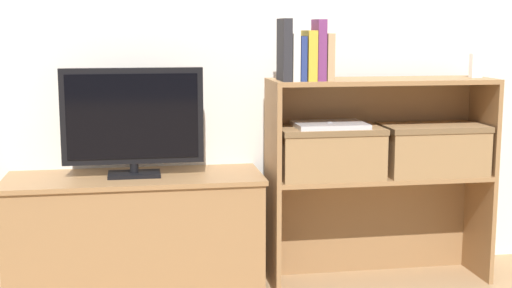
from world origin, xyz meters
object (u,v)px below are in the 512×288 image
tv_stand (136,234)px  book_tan (327,57)px  book_mustard (309,56)px  storage_basket_left (329,150)px  book_plum (319,50)px  tv (133,119)px  book_charcoal (284,50)px  book_ivory (293,57)px  storage_basket_right (432,147)px  laptop (330,125)px  book_navy (301,58)px  baby_monitor (476,65)px

tv_stand → book_tan: 1.12m
book_mustard → storage_basket_left: (0.10, 0.03, -0.41)m
book_mustard → book_tan: bearing=-0.0°
book_plum → book_tan: (0.04, -0.00, -0.03)m
tv → book_charcoal: (0.63, -0.09, 0.29)m
tv_stand → book_ivory: book_ivory is taller
book_ivory → book_plum: (0.11, -0.00, 0.03)m
storage_basket_right → laptop: 0.49m
book_navy → tv_stand: bearing=172.8°
book_ivory → book_tan: 0.15m
tv → book_ivory: bearing=-7.4°
book_navy → laptop: book_navy is taller
baby_monitor → storage_basket_left: size_ratio=0.30×
laptop → book_tan: bearing=-125.7°
baby_monitor → storage_basket_right: bearing=-175.7°
tv → storage_basket_right: bearing=-2.4°
book_charcoal → book_mustard: (0.11, -0.00, -0.02)m
book_navy → storage_basket_right: 0.73m
tv → book_navy: (0.70, -0.09, 0.25)m
book_ivory → storage_basket_right: (0.65, 0.03, -0.40)m
book_mustard → book_plum: book_plum is taller
book_mustard → book_tan: 0.08m
book_tan → baby_monitor: (0.70, 0.05, -0.04)m
tv → book_tan: (0.82, -0.09, 0.26)m
tv → book_plum: 0.83m
book_ivory → storage_basket_left: (0.17, 0.03, -0.40)m
tv_stand → laptop: 0.96m
tv → book_plum: (0.78, -0.09, 0.29)m
tv_stand → storage_basket_right: storage_basket_right is taller
book_mustard → book_plum: size_ratio=0.82×
baby_monitor → storage_basket_left: (-0.67, -0.02, -0.36)m
baby_monitor → tv: bearing=178.5°
tv_stand → storage_basket_left: size_ratio=2.40×
book_tan → laptop: (0.02, 0.03, -0.29)m
book_navy → storage_basket_right: bearing=3.0°
book_mustard → laptop: book_mustard is taller
tv_stand → baby_monitor: (1.51, -0.04, 0.71)m
tv → book_charcoal: 0.70m
baby_monitor → laptop: size_ratio=0.45×
baby_monitor → laptop: (-0.67, -0.02, -0.25)m
book_mustard → book_plum: (0.04, 0.00, 0.02)m
book_ivory → book_charcoal: bearing=180.0°
book_plum → storage_basket_left: size_ratio=0.56×
book_mustard → storage_basket_right: 0.71m
tv_stand → tv: size_ratio=1.84×
book_charcoal → storage_basket_left: size_ratio=0.57×
book_plum → baby_monitor: book_plum is taller
tv → storage_basket_left: 0.85m
tv_stand → book_charcoal: size_ratio=4.23×
book_plum → book_tan: bearing=-0.0°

